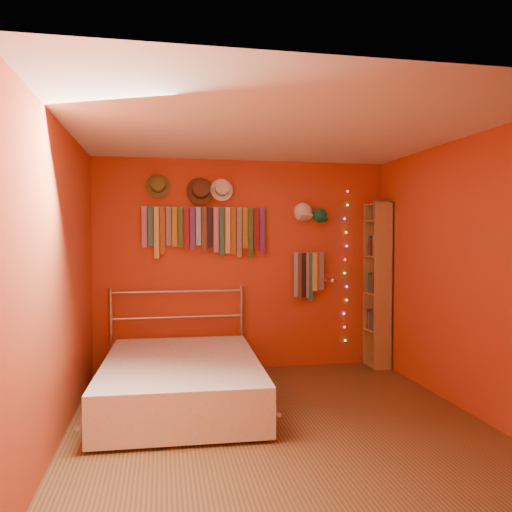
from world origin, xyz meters
TOP-DOWN VIEW (x-y plane):
  - ground at (0.00, 0.00)m, footprint 3.50×3.50m
  - back_wall at (0.00, 1.75)m, footprint 3.50×0.02m
  - right_wall at (1.75, 0.00)m, footprint 0.02×3.50m
  - left_wall at (-1.75, 0.00)m, footprint 0.02×3.50m
  - ceiling at (0.00, 0.00)m, footprint 3.50×3.50m
  - tie_rack at (-0.46, 1.68)m, footprint 1.45×0.03m
  - small_tie_rack at (0.79, 1.69)m, footprint 0.40×0.03m
  - fedora_olive at (-1.00, 1.66)m, footprint 0.28×0.15m
  - fedora_brown at (-0.52, 1.65)m, footprint 0.32×0.18m
  - fedora_white at (-0.27, 1.66)m, footprint 0.27×0.14m
  - cap_white at (0.72, 1.70)m, footprint 0.20×0.25m
  - cap_green at (0.93, 1.70)m, footprint 0.18×0.23m
  - fairy_lights at (1.27, 1.71)m, footprint 0.06×0.02m
  - reading_lamp at (1.02, 1.51)m, footprint 0.07×0.30m
  - bookshelf at (1.66, 1.53)m, footprint 0.25×0.34m
  - bed at (-0.79, 0.59)m, footprint 1.60×2.12m

SIDE VIEW (x-z plane):
  - ground at x=0.00m, z-range 0.00..0.00m
  - bed at x=-0.79m, z-range -0.27..0.74m
  - bookshelf at x=1.66m, z-range 0.02..2.02m
  - reading_lamp at x=1.02m, z-range 1.02..1.11m
  - small_tie_rack at x=0.79m, z-range 0.85..1.44m
  - fairy_lights at x=1.27m, z-range 0.28..2.16m
  - back_wall at x=0.00m, z-range 0.00..2.50m
  - right_wall at x=1.75m, z-range 0.00..2.50m
  - left_wall at x=-1.75m, z-range 0.00..2.50m
  - tie_rack at x=-0.46m, z-range 1.39..1.99m
  - cap_green at x=0.93m, z-range 1.76..1.94m
  - cap_white at x=0.72m, z-range 1.79..1.99m
  - fedora_brown at x=-0.52m, z-range 1.97..2.28m
  - fedora_white at x=-0.27m, z-range 2.02..2.28m
  - fedora_olive at x=-1.00m, z-range 2.04..2.31m
  - ceiling at x=0.00m, z-range 2.49..2.51m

